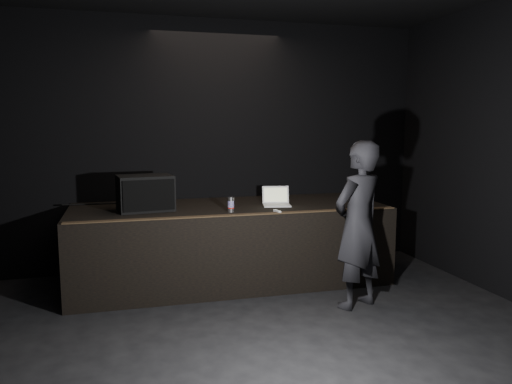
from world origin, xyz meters
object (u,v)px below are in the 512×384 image
object	(u,v)px
beer_can	(231,205)
person	(358,225)
stage_riser	(229,243)
stage_monitor	(145,193)
laptop	(276,200)

from	to	relation	value
beer_can	person	size ratio (longest dim) A/B	0.10
stage_riser	person	distance (m)	1.82
stage_monitor	beer_can	distance (m)	1.06
beer_can	person	distance (m)	1.52
stage_riser	person	bearing A→B (deg)	-47.69
stage_monitor	person	xyz separation A→B (m)	(2.25, -1.20, -0.28)
stage_riser	stage_monitor	world-z (taller)	stage_monitor
stage_monitor	beer_can	bearing A→B (deg)	-28.71
stage_riser	beer_can	xyz separation A→B (m)	(-0.08, -0.48, 0.59)
laptop	stage_monitor	bearing A→B (deg)	-170.16
beer_can	person	world-z (taller)	person
laptop	beer_can	world-z (taller)	laptop
stage_riser	laptop	world-z (taller)	laptop
stage_monitor	laptop	bearing A→B (deg)	-8.55
person	stage_monitor	bearing A→B (deg)	-52.44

